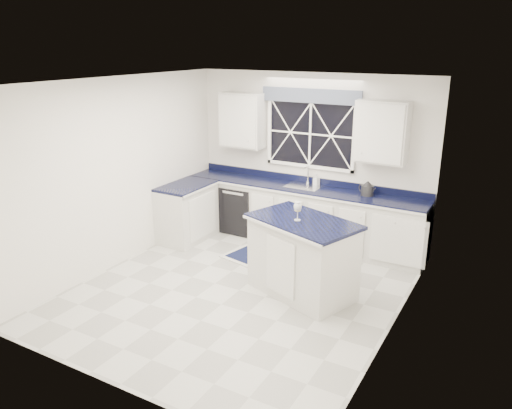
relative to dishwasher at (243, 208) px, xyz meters
The scene contains 13 objects.
ground 2.28m from the dishwasher, 60.57° to the right, with size 4.50×4.50×0.00m, color beige.
back_wall 1.48m from the dishwasher, 15.26° to the left, with size 4.00×0.10×2.70m, color white.
base_cabinets 0.79m from the dishwasher, 12.13° to the right, with size 3.99×1.60×0.90m.
countertop 1.21m from the dishwasher, ahead, with size 3.98×0.64×0.04m, color black.
dishwasher is the anchor object (origin of this frame).
window 1.81m from the dishwasher, 12.95° to the left, with size 1.65×0.09×1.26m.
upper_cabinets 1.86m from the dishwasher, ahead, with size 3.10×0.34×0.90m.
faucet 1.31m from the dishwasher, 10.02° to the left, with size 0.05×0.20×0.30m.
island 2.44m from the dishwasher, 40.97° to the right, with size 1.56×1.23×1.02m.
rug 1.40m from the dishwasher, 44.88° to the right, with size 1.37×1.00×0.02m.
kettle 2.23m from the dishwasher, ahead, with size 0.30×0.24×0.22m.
wine_glass 2.55m from the dishwasher, 42.88° to the right, with size 0.10×0.10×0.24m.
soap_bottle 1.41m from the dishwasher, ahead, with size 0.08×0.08×0.18m, color silver.
Camera 1 is at (3.11, -5.07, 3.14)m, focal length 35.00 mm.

